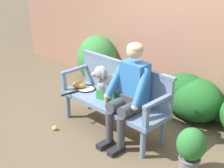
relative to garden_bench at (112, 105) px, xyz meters
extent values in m
plane|color=brown|center=(0.00, 0.00, -0.39)|extent=(40.00, 40.00, 0.00)
cube|color=#936651|center=(0.00, 1.41, 0.99)|extent=(8.00, 0.30, 2.77)
ellipsoid|color=#337538|center=(-1.44, 1.07, 0.06)|extent=(0.81, 0.73, 0.90)
ellipsoid|color=#194C1E|center=(0.51, 1.06, -0.05)|extent=(0.85, 0.59, 0.68)
ellipsoid|color=#1E5B23|center=(0.66, 1.06, -0.06)|extent=(0.84, 0.67, 0.66)
cube|color=slate|center=(0.00, 0.00, 0.03)|extent=(1.61, 0.53, 0.06)
cylinder|color=slate|center=(-0.73, -0.21, -0.20)|extent=(0.07, 0.07, 0.39)
cylinder|color=slate|center=(0.73, -0.21, -0.20)|extent=(0.07, 0.07, 0.39)
cylinder|color=slate|center=(-0.73, 0.21, -0.20)|extent=(0.07, 0.07, 0.39)
cylinder|color=slate|center=(0.73, 0.21, -0.20)|extent=(0.07, 0.07, 0.39)
cube|color=slate|center=(0.00, 0.24, 0.29)|extent=(1.61, 0.05, 0.46)
cube|color=slate|center=(0.00, 0.24, 0.54)|extent=(1.65, 0.06, 0.04)
cube|color=slate|center=(-0.77, -0.23, 0.18)|extent=(0.06, 0.06, 0.24)
cube|color=slate|center=(-0.77, 0.00, 0.32)|extent=(0.06, 0.53, 0.04)
cube|color=slate|center=(0.77, -0.23, 0.18)|extent=(0.06, 0.06, 0.24)
cube|color=slate|center=(0.77, 0.00, 0.32)|extent=(0.06, 0.53, 0.04)
cube|color=black|center=(0.24, -0.37, -0.35)|extent=(0.10, 0.24, 0.07)
cylinder|color=#3D3D42|center=(0.24, -0.29, -0.12)|extent=(0.10, 0.10, 0.40)
cylinder|color=#3D3D42|center=(0.24, -0.12, 0.14)|extent=(0.15, 0.34, 0.15)
cube|color=black|center=(0.44, -0.37, -0.35)|extent=(0.10, 0.24, 0.07)
cylinder|color=#3D3D42|center=(0.44, -0.29, -0.12)|extent=(0.10, 0.10, 0.40)
cylinder|color=#3D3D42|center=(0.44, -0.12, 0.14)|extent=(0.15, 0.34, 0.15)
cube|color=#3D3D42|center=(0.34, 0.05, 0.16)|extent=(0.32, 0.24, 0.20)
cube|color=#2D6BB2|center=(0.34, 0.07, 0.42)|extent=(0.34, 0.22, 0.52)
cylinder|color=#2D6BB2|center=(0.13, -0.06, 0.44)|extent=(0.14, 0.34, 0.45)
sphere|color=#DBB28E|center=(0.11, -0.19, 0.24)|extent=(0.09, 0.09, 0.09)
cylinder|color=#2D6BB2|center=(0.55, -0.06, 0.44)|extent=(0.14, 0.34, 0.45)
sphere|color=#DBB28E|center=(0.57, -0.19, 0.24)|extent=(0.09, 0.09, 0.09)
sphere|color=#DBB28E|center=(0.34, 0.05, 0.83)|extent=(0.20, 0.20, 0.20)
ellipsoid|color=tan|center=(0.34, 0.06, 0.86)|extent=(0.21, 0.21, 0.14)
cylinder|color=gray|center=(-0.14, -0.02, 0.11)|extent=(0.05, 0.05, 0.09)
cylinder|color=gray|center=(-0.03, -0.08, 0.11)|extent=(0.05, 0.05, 0.09)
cylinder|color=gray|center=(-0.04, 0.17, 0.11)|extent=(0.05, 0.05, 0.09)
cylinder|color=gray|center=(0.07, 0.10, 0.11)|extent=(0.05, 0.05, 0.09)
ellipsoid|color=gray|center=(-0.03, 0.04, 0.27)|extent=(0.38, 0.42, 0.28)
sphere|color=gray|center=(-0.10, -0.06, 0.30)|extent=(0.17, 0.17, 0.17)
sphere|color=gray|center=(-0.11, -0.09, 0.47)|extent=(0.18, 0.18, 0.18)
ellipsoid|color=gray|center=(-0.15, -0.16, 0.45)|extent=(0.11, 0.13, 0.07)
ellipsoid|color=gray|center=(-0.17, -0.05, 0.46)|extent=(0.07, 0.06, 0.13)
ellipsoid|color=gray|center=(-0.04, -0.12, 0.46)|extent=(0.07, 0.06, 0.13)
sphere|color=gray|center=(0.05, 0.19, 0.33)|extent=(0.08, 0.08, 0.08)
torus|color=black|center=(-0.55, 0.01, 0.07)|extent=(0.32, 0.32, 0.02)
cylinder|color=silver|center=(-0.55, 0.01, 0.06)|extent=(0.25, 0.25, 0.00)
cube|color=black|center=(-0.57, -0.15, 0.07)|extent=(0.04, 0.07, 0.02)
cylinder|color=black|center=(-0.59, -0.29, 0.07)|extent=(0.05, 0.22, 0.03)
ellipsoid|color=#9E6B2D|center=(-0.67, -0.02, 0.10)|extent=(0.28, 0.26, 0.09)
cube|color=#2D8E42|center=(-0.10, 0.03, 0.13)|extent=(0.33, 0.27, 0.14)
sphere|color=#CCDB33|center=(-0.56, -0.58, -0.36)|extent=(0.07, 0.07, 0.07)
cylinder|color=slate|center=(1.28, -0.05, -0.30)|extent=(0.23, 0.23, 0.19)
torus|color=slate|center=(1.28, -0.05, -0.20)|extent=(0.25, 0.25, 0.02)
ellipsoid|color=#286B2D|center=(1.28, -0.05, -0.01)|extent=(0.33, 0.33, 0.38)
camera|label=1|loc=(2.75, -2.78, 1.96)|focal=51.14mm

